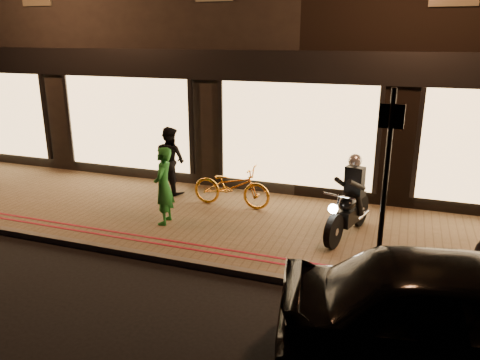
{
  "coord_description": "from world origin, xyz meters",
  "views": [
    {
      "loc": [
        2.39,
        -6.48,
        3.82
      ],
      "look_at": [
        -0.58,
        1.76,
        1.1
      ],
      "focal_mm": 35.0,
      "sensor_mm": 36.0,
      "label": 1
    }
  ],
  "objects_px": {
    "motorcycle": "(349,205)",
    "person_green": "(164,186)",
    "sign_post": "(386,178)",
    "bicycle_gold": "(231,186)",
    "parked_car": "(477,319)"
  },
  "relations": [
    {
      "from": "person_green",
      "to": "parked_car",
      "type": "relative_size",
      "value": 0.36
    },
    {
      "from": "person_green",
      "to": "motorcycle",
      "type": "bearing_deg",
      "value": 90.18
    },
    {
      "from": "sign_post",
      "to": "bicycle_gold",
      "type": "distance_m",
      "value": 4.26
    },
    {
      "from": "bicycle_gold",
      "to": "parked_car",
      "type": "xyz_separation_m",
      "value": [
        4.52,
        -4.09,
        0.17
      ]
    },
    {
      "from": "motorcycle",
      "to": "parked_car",
      "type": "bearing_deg",
      "value": -46.54
    },
    {
      "from": "bicycle_gold",
      "to": "sign_post",
      "type": "bearing_deg",
      "value": -125.38
    },
    {
      "from": "motorcycle",
      "to": "parked_car",
      "type": "height_order",
      "value": "motorcycle"
    },
    {
      "from": "sign_post",
      "to": "person_green",
      "type": "distance_m",
      "value": 4.47
    },
    {
      "from": "bicycle_gold",
      "to": "parked_car",
      "type": "height_order",
      "value": "parked_car"
    },
    {
      "from": "motorcycle",
      "to": "bicycle_gold",
      "type": "xyz_separation_m",
      "value": [
        -2.68,
        0.73,
        -0.14
      ]
    },
    {
      "from": "bicycle_gold",
      "to": "parked_car",
      "type": "relative_size",
      "value": 0.4
    },
    {
      "from": "motorcycle",
      "to": "person_green",
      "type": "height_order",
      "value": "person_green"
    },
    {
      "from": "motorcycle",
      "to": "bicycle_gold",
      "type": "height_order",
      "value": "motorcycle"
    },
    {
      "from": "sign_post",
      "to": "bicycle_gold",
      "type": "relative_size",
      "value": 1.67
    },
    {
      "from": "person_green",
      "to": "bicycle_gold",
      "type": "bearing_deg",
      "value": 136.04
    }
  ]
}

